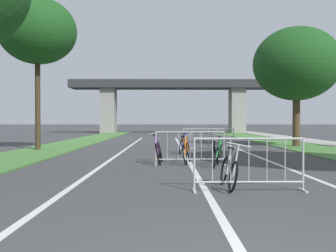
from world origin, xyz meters
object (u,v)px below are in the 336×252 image
at_px(crowd_barrier_second, 190,148).
at_px(bicycle_blue_2, 183,145).
at_px(bicycle_teal_1, 214,145).
at_px(bicycle_purple_5, 159,151).
at_px(bicycle_orange_0, 186,152).
at_px(bicycle_green_4, 218,154).
at_px(bicycle_silver_3, 229,171).
at_px(crowd_barrier_nearest, 249,165).
at_px(tree_left_cypress_far, 37,31).
at_px(crowd_barrier_third, 208,141).
at_px(tree_right_pine_far, 297,64).

distance_m(crowd_barrier_second, bicycle_blue_2, 4.03).
relative_size(crowd_barrier_second, bicycle_teal_1, 1.24).
bearing_deg(bicycle_purple_5, bicycle_orange_0, 0.64).
height_order(bicycle_orange_0, bicycle_green_4, bicycle_green_4).
bearing_deg(bicycle_silver_3, crowd_barrier_nearest, 132.03).
xyz_separation_m(tree_left_cypress_far, crowd_barrier_third, (7.77, -1.42, -5.00)).
bearing_deg(tree_left_cypress_far, bicycle_silver_3, -54.38).
distance_m(bicycle_blue_2, bicycle_green_4, 4.63).
relative_size(crowd_barrier_second, bicycle_purple_5, 1.27).
bearing_deg(tree_right_pine_far, bicycle_orange_0, -127.97).
bearing_deg(bicycle_green_4, tree_left_cypress_far, 152.58).
distance_m(tree_right_pine_far, bicycle_purple_5, 11.46).
bearing_deg(bicycle_blue_2, crowd_barrier_third, 35.88).
bearing_deg(bicycle_silver_3, bicycle_purple_5, -72.70).
xyz_separation_m(tree_right_pine_far, bicycle_silver_3, (-5.63, -12.65, -4.04)).
bearing_deg(crowd_barrier_second, bicycle_purple_5, 153.85).
bearing_deg(crowd_barrier_third, bicycle_teal_1, -75.04).
bearing_deg(bicycle_silver_3, bicycle_blue_2, -86.88).
relative_size(crowd_barrier_nearest, bicycle_green_4, 1.35).
bearing_deg(crowd_barrier_nearest, bicycle_purple_5, 110.38).
bearing_deg(bicycle_blue_2, bicycle_green_4, -67.69).
distance_m(bicycle_orange_0, bicycle_purple_5, 0.90).
bearing_deg(crowd_barrier_nearest, tree_right_pine_far, 67.81).
height_order(crowd_barrier_second, bicycle_blue_2, crowd_barrier_second).
relative_size(crowd_barrier_third, bicycle_purple_5, 1.26).
relative_size(tree_right_pine_far, bicycle_teal_1, 3.55).
xyz_separation_m(tree_right_pine_far, bicycle_orange_0, (-6.26, -8.02, -4.02)).
xyz_separation_m(bicycle_blue_2, bicycle_green_4, (0.83, -4.56, 0.00)).
distance_m(tree_left_cypress_far, tree_right_pine_far, 13.17).
xyz_separation_m(tree_left_cypress_far, bicycle_green_4, (7.50, -6.47, -5.14)).
relative_size(tree_left_cypress_far, bicycle_purple_5, 4.03).
relative_size(tree_left_cypress_far, bicycle_green_4, 4.33).
xyz_separation_m(bicycle_blue_2, bicycle_purple_5, (-0.95, -3.54, 0.01)).
bearing_deg(crowd_barrier_second, bicycle_green_4, -33.50).
bearing_deg(bicycle_teal_1, bicycle_orange_0, 73.81).
distance_m(tree_right_pine_far, crowd_barrier_third, 7.53).
height_order(bicycle_blue_2, bicycle_silver_3, bicycle_silver_3).
bearing_deg(crowd_barrier_nearest, bicycle_teal_1, 87.65).
xyz_separation_m(crowd_barrier_second, bicycle_teal_1, (1.22, 3.97, -0.13)).
bearing_deg(bicycle_purple_5, tree_left_cypress_far, 138.50).
height_order(tree_left_cypress_far, bicycle_orange_0, tree_left_cypress_far).
distance_m(crowd_barrier_third, bicycle_green_4, 5.06).
height_order(crowd_barrier_third, bicycle_silver_3, crowd_barrier_third).
bearing_deg(bicycle_purple_5, bicycle_silver_3, -69.61).
distance_m(bicycle_orange_0, bicycle_green_4, 1.33).
height_order(tree_left_cypress_far, bicycle_silver_3, tree_left_cypress_far).
bearing_deg(tree_right_pine_far, bicycle_purple_5, -131.84).
bearing_deg(bicycle_green_4, crowd_barrier_second, 159.87).
bearing_deg(bicycle_silver_3, bicycle_green_4, -94.98).
bearing_deg(bicycle_orange_0, bicycle_green_4, -38.42).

